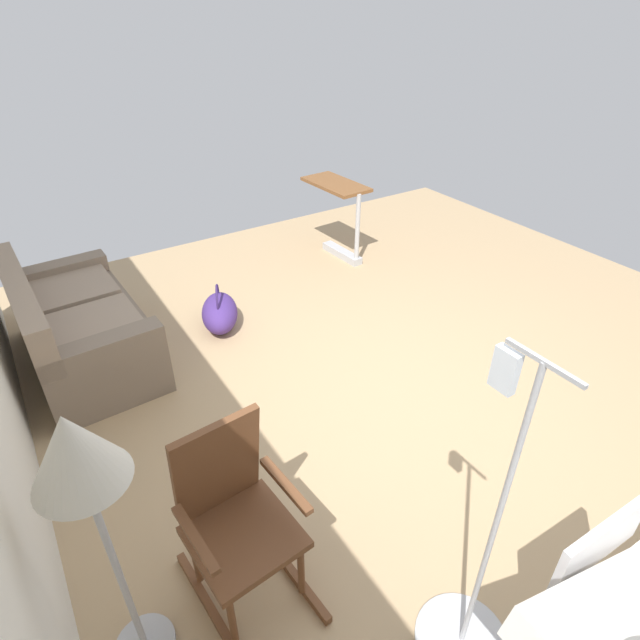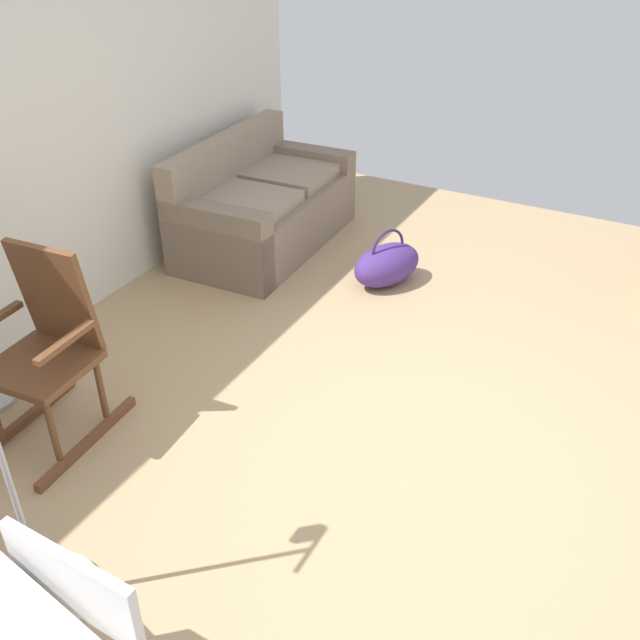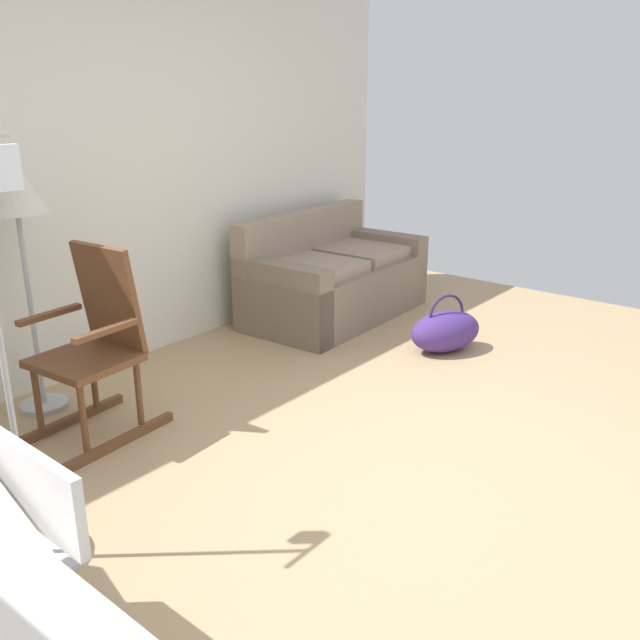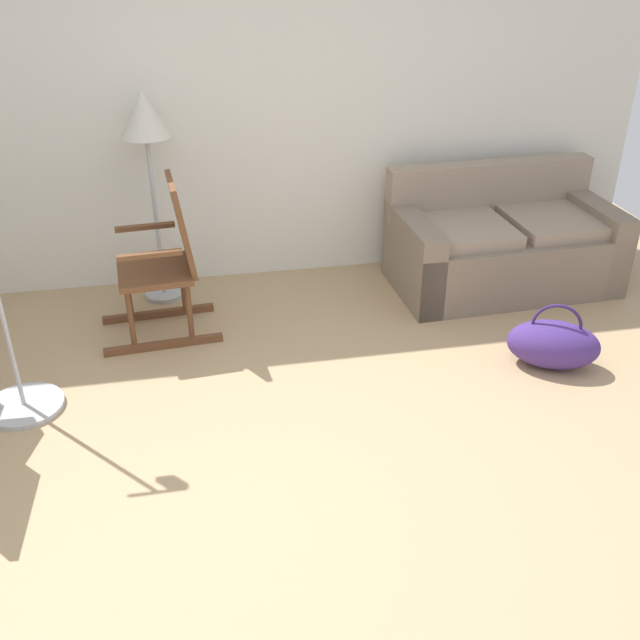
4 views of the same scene
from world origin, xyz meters
name	(u,v)px [view 2 (image 2 of 4)]	position (x,y,z in m)	size (l,w,h in m)	color
ground_plane	(380,451)	(0.00, 0.00, 0.00)	(7.24, 7.24, 0.00)	tan
couch	(262,209)	(1.81, 1.85, 0.31)	(1.63, 0.92, 0.85)	#7D6C5C
rocking_chair	(48,349)	(-0.63, 1.59, 0.50)	(0.79, 0.53, 1.05)	brown
duffel_bag	(387,264)	(1.67, 0.71, 0.15)	(0.64, 0.52, 0.43)	#472D7A
iv_pole	(35,556)	(-1.47, 0.85, 0.25)	(0.44, 0.44, 1.69)	#B2B5BA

